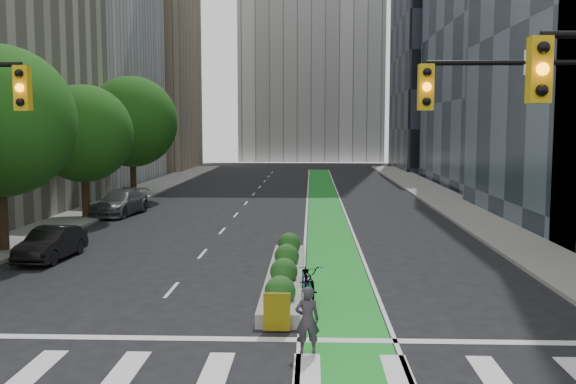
# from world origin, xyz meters

# --- Properties ---
(ground) EXTENTS (160.00, 160.00, 0.00)m
(ground) POSITION_xyz_m (0.00, 0.00, 0.00)
(ground) COLOR black
(ground) RESTS_ON ground
(sidewalk_left) EXTENTS (3.60, 90.00, 0.15)m
(sidewalk_left) POSITION_xyz_m (-11.80, 25.00, 0.07)
(sidewalk_left) COLOR gray
(sidewalk_left) RESTS_ON ground
(sidewalk_right) EXTENTS (3.60, 90.00, 0.15)m
(sidewalk_right) POSITION_xyz_m (11.80, 25.00, 0.07)
(sidewalk_right) COLOR gray
(sidewalk_right) RESTS_ON ground
(bike_lane_paint) EXTENTS (2.20, 70.00, 0.01)m
(bike_lane_paint) POSITION_xyz_m (3.00, 30.00, 0.01)
(bike_lane_paint) COLOR #1A9426
(bike_lane_paint) RESTS_ON ground
(building_tan_far) EXTENTS (14.00, 16.00, 26.00)m
(building_tan_far) POSITION_xyz_m (-20.00, 66.00, 13.00)
(building_tan_far) COLOR tan
(building_tan_far) RESTS_ON ground
(building_dark_end) EXTENTS (14.00, 18.00, 28.00)m
(building_dark_end) POSITION_xyz_m (20.00, 68.00, 14.00)
(building_dark_end) COLOR black
(building_dark_end) RESTS_ON ground
(tree_midfar) EXTENTS (5.60, 5.60, 7.76)m
(tree_midfar) POSITION_xyz_m (-11.00, 22.00, 4.95)
(tree_midfar) COLOR black
(tree_midfar) RESTS_ON ground
(tree_far) EXTENTS (6.60, 6.60, 9.00)m
(tree_far) POSITION_xyz_m (-11.00, 32.00, 5.69)
(tree_far) COLOR black
(tree_far) RESTS_ON ground
(median_planter) EXTENTS (1.20, 10.26, 1.10)m
(median_planter) POSITION_xyz_m (1.20, 7.04, 0.37)
(median_planter) COLOR gray
(median_planter) RESTS_ON ground
(bicycle) EXTENTS (1.10, 2.26, 1.14)m
(bicycle) POSITION_xyz_m (2.00, 5.18, 0.57)
(bicycle) COLOR gray
(bicycle) RESTS_ON ground
(cyclist) EXTENTS (0.64, 0.47, 1.62)m
(cyclist) POSITION_xyz_m (2.00, 0.28, 0.81)
(cyclist) COLOR #38313B
(cyclist) RESTS_ON ground
(parked_car_left_mid) EXTENTS (1.66, 4.09, 1.32)m
(parked_car_left_mid) POSITION_xyz_m (-8.38, 10.60, 0.66)
(parked_car_left_mid) COLOR black
(parked_car_left_mid) RESTS_ON ground
(parked_car_left_far) EXTENTS (2.79, 5.42, 1.51)m
(parked_car_left_far) POSITION_xyz_m (-9.50, 23.70, 0.75)
(parked_car_left_far) COLOR #525457
(parked_car_left_far) RESTS_ON ground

